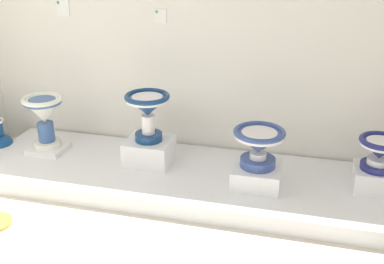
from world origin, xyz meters
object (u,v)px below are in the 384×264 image
at_px(plinth_block_leftmost, 375,179).
at_px(antique_toilet_central_ornate, 44,113).
at_px(info_placard_first, 63,7).
at_px(plinth_block_central_ornate, 48,149).
at_px(antique_toilet_pale_glazed, 259,143).
at_px(antique_toilet_squat_floral, 148,107).
at_px(antique_toilet_leftmost, 380,150).
at_px(info_placard_second, 160,16).
at_px(plinth_block_pale_glazed, 257,175).
at_px(plinth_block_squat_floral, 149,151).

bearing_deg(plinth_block_leftmost, antique_toilet_central_ornate, -179.83).
distance_m(plinth_block_leftmost, info_placard_first, 2.98).
bearing_deg(plinth_block_central_ornate, info_placard_first, 86.49).
bearing_deg(antique_toilet_pale_glazed, plinth_block_leftmost, 9.26).
bearing_deg(plinth_block_leftmost, antique_toilet_squat_floral, 179.84).
bearing_deg(antique_toilet_leftmost, info_placard_first, 170.56).
height_order(antique_toilet_pale_glazed, info_placard_second, info_placard_second).
bearing_deg(antique_toilet_central_ornate, info_placard_first, 86.49).
relative_size(plinth_block_pale_glazed, antique_toilet_pale_glazed, 0.96).
height_order(plinth_block_squat_floral, info_placard_second, info_placard_second).
bearing_deg(plinth_block_squat_floral, info_placard_second, 92.23).
distance_m(antique_toilet_squat_floral, antique_toilet_leftmost, 1.82).
relative_size(antique_toilet_pale_glazed, info_placard_first, 2.71).
height_order(antique_toilet_central_ornate, plinth_block_leftmost, antique_toilet_central_ornate).
relative_size(plinth_block_central_ornate, antique_toilet_central_ornate, 0.67).
bearing_deg(antique_toilet_pale_glazed, antique_toilet_leftmost, 9.26).
xyz_separation_m(antique_toilet_leftmost, info_placard_first, (-2.73, 0.45, 0.86)).
xyz_separation_m(antique_toilet_squat_floral, plinth_block_leftmost, (1.81, -0.01, -0.41)).
xyz_separation_m(antique_toilet_central_ornate, antique_toilet_pale_glazed, (1.88, -0.14, -0.01)).
relative_size(antique_toilet_central_ornate, plinth_block_pale_glazed, 1.23).
xyz_separation_m(antique_toilet_pale_glazed, info_placard_second, (-0.95, 0.60, 0.80)).
bearing_deg(antique_toilet_pale_glazed, plinth_block_squat_floral, 170.94).
relative_size(antique_toilet_central_ornate, plinth_block_leftmost, 1.45).
distance_m(plinth_block_central_ornate, antique_toilet_central_ornate, 0.34).
xyz_separation_m(antique_toilet_squat_floral, antique_toilet_leftmost, (1.81, -0.01, -0.17)).
xyz_separation_m(antique_toilet_central_ornate, info_placard_first, (0.03, 0.46, 0.83)).
distance_m(antique_toilet_central_ornate, antique_toilet_pale_glazed, 1.89).
xyz_separation_m(plinth_block_pale_glazed, antique_toilet_pale_glazed, (0.00, 0.00, 0.28)).
distance_m(plinth_block_pale_glazed, antique_toilet_leftmost, 0.92).
height_order(antique_toilet_pale_glazed, antique_toilet_leftmost, antique_toilet_pale_glazed).
height_order(antique_toilet_central_ornate, plinth_block_squat_floral, antique_toilet_central_ornate).
distance_m(antique_toilet_squat_floral, antique_toilet_pale_glazed, 0.95).
relative_size(plinth_block_squat_floral, info_placard_second, 3.19).
height_order(antique_toilet_central_ornate, info_placard_first, info_placard_first).
bearing_deg(plinth_block_leftmost, plinth_block_central_ornate, -179.83).
distance_m(plinth_block_central_ornate, antique_toilet_pale_glazed, 1.91).
height_order(plinth_block_squat_floral, antique_toilet_pale_glazed, antique_toilet_pale_glazed).
xyz_separation_m(antique_toilet_squat_floral, plinth_block_pale_glazed, (0.93, -0.15, -0.42)).
relative_size(antique_toilet_central_ornate, info_placard_second, 3.89).
distance_m(antique_toilet_central_ornate, info_placard_first, 0.95).
height_order(plinth_block_squat_floral, antique_toilet_leftmost, antique_toilet_leftmost).
xyz_separation_m(antique_toilet_central_ornate, info_placard_second, (0.93, 0.46, 0.79)).
bearing_deg(info_placard_first, antique_toilet_pale_glazed, -17.86).
bearing_deg(plinth_block_pale_glazed, info_placard_first, 162.14).
bearing_deg(plinth_block_squat_floral, plinth_block_pale_glazed, -9.06).
bearing_deg(plinth_block_leftmost, antique_toilet_leftmost, -45.00).
relative_size(antique_toilet_central_ornate, antique_toilet_leftmost, 1.44).
bearing_deg(antique_toilet_pale_glazed, info_placard_second, 147.78).
distance_m(plinth_block_squat_floral, antique_toilet_leftmost, 1.82).
relative_size(antique_toilet_pale_glazed, antique_toilet_leftmost, 1.22).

